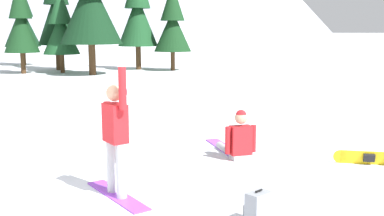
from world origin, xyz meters
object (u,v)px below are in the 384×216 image
(snowboarder_foreground, at_px, (116,137))
(pine_tree_leaning, at_px, (138,11))
(snowboarder_midground, at_px, (237,140))
(pine_tree_slender, at_px, (56,7))
(loose_snowboard_far_spare, at_px, (381,158))
(pine_tree_tall, at_px, (173,23))
(pine_tree_short, at_px, (21,21))
(backpack_grey, at_px, (258,209))
(pine_tree_twin, at_px, (21,19))
(pine_tree_broad, at_px, (61,26))

(snowboarder_foreground, distance_m, pine_tree_leaning, 23.02)
(snowboarder_midground, bearing_deg, pine_tree_leaning, 107.08)
(pine_tree_leaning, relative_size, pine_tree_slender, 0.95)
(loose_snowboard_far_spare, relative_size, pine_tree_tall, 0.32)
(loose_snowboard_far_spare, distance_m, pine_tree_short, 22.69)
(snowboarder_foreground, relative_size, backpack_grey, 4.12)
(snowboarder_foreground, bearing_deg, pine_tree_leaning, 101.07)
(pine_tree_short, bearing_deg, loose_snowboard_far_spare, -49.15)
(snowboarder_midground, relative_size, pine_tree_twin, 0.30)
(pine_tree_tall, distance_m, pine_tree_twin, 11.56)
(pine_tree_leaning, distance_m, pine_tree_short, 6.86)
(loose_snowboard_far_spare, distance_m, pine_tree_twin, 29.30)
(loose_snowboard_far_spare, bearing_deg, pine_tree_short, 130.85)
(snowboarder_midground, bearing_deg, snowboarder_foreground, -126.71)
(pine_tree_leaning, bearing_deg, pine_tree_broad, -145.06)
(snowboarder_foreground, bearing_deg, backpack_grey, -22.96)
(snowboarder_midground, distance_m, pine_tree_broad, 20.18)
(pine_tree_broad, height_order, pine_tree_slender, pine_tree_slender)
(pine_tree_leaning, height_order, pine_tree_slender, pine_tree_slender)
(backpack_grey, distance_m, pine_tree_short, 23.61)
(snowboarder_midground, distance_m, pine_tree_short, 20.78)
(backpack_grey, distance_m, pine_tree_broad, 23.15)
(snowboarder_midground, height_order, pine_tree_twin, pine_tree_twin)
(pine_tree_short, bearing_deg, pine_tree_broad, 17.66)
(snowboarder_foreground, relative_size, pine_tree_twin, 0.33)
(pine_tree_tall, height_order, pine_tree_broad, pine_tree_tall)
(snowboarder_midground, bearing_deg, pine_tree_tall, 101.36)
(snowboarder_midground, distance_m, pine_tree_twin, 27.50)
(pine_tree_tall, xyz_separation_m, pine_tree_short, (-8.18, -2.80, 0.07))
(pine_tree_short, bearing_deg, backpack_grey, -58.18)
(loose_snowboard_far_spare, distance_m, pine_tree_leaning, 22.48)
(snowboarder_foreground, distance_m, snowboarder_midground, 3.02)
(pine_tree_broad, xyz_separation_m, pine_tree_slender, (-0.95, 1.89, 1.13))
(pine_tree_leaning, bearing_deg, snowboarder_midground, -72.92)
(snowboarder_midground, relative_size, pine_tree_leaning, 0.27)
(snowboarder_midground, bearing_deg, backpack_grey, -85.34)
(snowboarder_midground, bearing_deg, pine_tree_broad, 120.09)
(pine_tree_leaning, bearing_deg, backpack_grey, -74.58)
(snowboarder_midground, xyz_separation_m, pine_tree_leaning, (-6.16, 20.06, 3.27))
(pine_tree_twin, xyz_separation_m, pine_tree_broad, (4.91, -5.55, -0.55))
(snowboarder_midground, bearing_deg, loose_snowboard_far_spare, -7.40)
(snowboarder_foreground, distance_m, pine_tree_slender, 23.68)
(snowboarder_foreground, height_order, pine_tree_twin, pine_tree_twin)
(pine_tree_tall, xyz_separation_m, pine_tree_twin, (-11.04, 3.40, 0.34))
(pine_tree_short, bearing_deg, pine_tree_twin, 114.72)
(pine_tree_tall, relative_size, pine_tree_short, 0.97)
(pine_tree_leaning, height_order, pine_tree_broad, pine_tree_leaning)
(loose_snowboard_far_spare, xyz_separation_m, pine_tree_leaning, (-8.79, 20.40, 3.47))
(loose_snowboard_far_spare, bearing_deg, pine_tree_broad, 125.63)
(snowboarder_foreground, relative_size, snowboarder_midground, 1.08)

